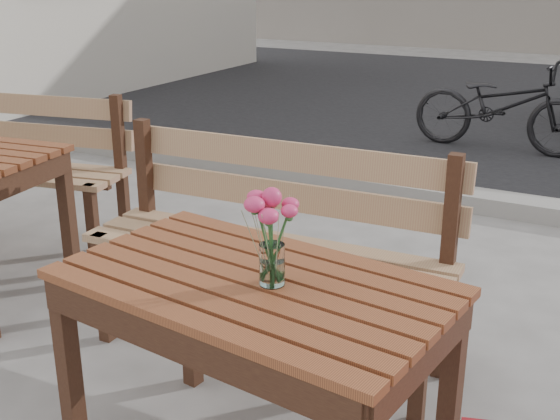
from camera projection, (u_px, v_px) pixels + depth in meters
name	position (u px, v px, depth m)	size (l,w,h in m)	color
street	(508.00, 140.00, 6.68)	(30.00, 8.12, 0.12)	black
main_table	(253.00, 314.00, 2.15)	(1.25, 0.83, 0.72)	#5C2C18
main_bench	(275.00, 223.00, 2.94)	(1.58, 0.53, 0.97)	#9F7152
main_vase	(272.00, 225.00, 2.01)	(0.16, 0.16, 0.30)	white
second_bench	(9.00, 150.00, 4.16)	(1.58, 0.73, 0.94)	#9F7152
bicycle	(500.00, 106.00, 6.30)	(0.54, 1.55, 0.82)	black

